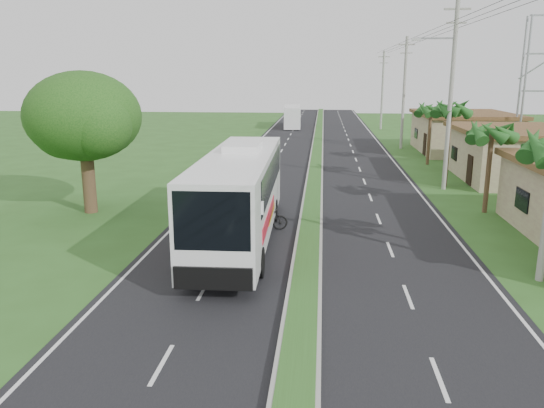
{
  "coord_description": "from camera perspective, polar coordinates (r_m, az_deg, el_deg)",
  "views": [
    {
      "loc": [
        0.51,
        -16.97,
        7.28
      ],
      "look_at": [
        -1.63,
        5.44,
        1.8
      ],
      "focal_mm": 35.0,
      "sensor_mm": 36.0,
      "label": 1
    }
  ],
  "objects": [
    {
      "name": "shade_tree",
      "position": [
        29.88,
        -19.78,
        8.57
      ],
      "size": [
        6.3,
        6.0,
        7.54
      ],
      "color": "#473321",
      "rests_on": "ground"
    },
    {
      "name": "motorcyclist",
      "position": [
        25.38,
        -0.4,
        -1.26
      ],
      "size": [
        1.93,
        0.83,
        2.11
      ],
      "rotation": [
        0.0,
        0.0,
        0.17
      ],
      "color": "black",
      "rests_on": "ground"
    },
    {
      "name": "ground",
      "position": [
        18.47,
        3.49,
        -9.55
      ],
      "size": [
        180.0,
        180.0,
        0.0
      ],
      "primitive_type": "plane",
      "color": "#2D551F",
      "rests_on": "ground"
    },
    {
      "name": "palm_verge_c",
      "position": [
        36.98,
        18.68,
        9.63
      ],
      "size": [
        2.4,
        2.4,
        5.85
      ],
      "color": "#473321",
      "rests_on": "ground"
    },
    {
      "name": "palm_verge_d",
      "position": [
        45.9,
        16.73,
        9.7
      ],
      "size": [
        2.4,
        2.4,
        5.25
      ],
      "color": "#473321",
      "rests_on": "ground"
    },
    {
      "name": "palm_verge_b",
      "position": [
        30.44,
        22.59,
        7.14
      ],
      "size": [
        2.4,
        2.4,
        5.05
      ],
      "color": "#473321",
      "rests_on": "ground"
    },
    {
      "name": "median_strip",
      "position": [
        37.66,
        4.59,
        2.65
      ],
      "size": [
        1.2,
        160.0,
        0.18
      ],
      "color": "gray",
      "rests_on": "ground"
    },
    {
      "name": "shop_far",
      "position": [
        54.92,
        19.81,
        7.29
      ],
      "size": [
        8.6,
        11.6,
        3.82
      ],
      "color": "gray",
      "rests_on": "ground"
    },
    {
      "name": "shop_mid",
      "position": [
        41.59,
        24.42,
        4.97
      ],
      "size": [
        7.6,
        10.6,
        3.67
      ],
      "color": "gray",
      "rests_on": "ground"
    },
    {
      "name": "lane_edge_right",
      "position": [
        38.19,
        14.69,
        2.24
      ],
      "size": [
        0.12,
        160.0,
        0.01
      ],
      "primitive_type": "cube",
      "color": "silver",
      "rests_on": "ground"
    },
    {
      "name": "coach_bus_main",
      "position": [
        23.34,
        -3.48,
        1.47
      ],
      "size": [
        3.06,
        13.3,
        4.28
      ],
      "rotation": [
        0.0,
        0.0,
        0.02
      ],
      "color": "white",
      "rests_on": "ground"
    },
    {
      "name": "utility_pole_c",
      "position": [
        55.57,
        14.01,
        11.63
      ],
      "size": [
        1.6,
        0.28,
        11.0
      ],
      "color": "gray",
      "rests_on": "ground"
    },
    {
      "name": "utility_pole_d",
      "position": [
        75.42,
        11.79,
        11.99
      ],
      "size": [
        1.6,
        0.28,
        10.5
      ],
      "color": "gray",
      "rests_on": "ground"
    },
    {
      "name": "road_asphalt",
      "position": [
        37.68,
        4.58,
        2.51
      ],
      "size": [
        14.0,
        160.0,
        0.02
      ],
      "primitive_type": "cube",
      "color": "black",
      "rests_on": "ground"
    },
    {
      "name": "utility_pole_b",
      "position": [
        35.88,
        18.65,
        11.35
      ],
      "size": [
        3.2,
        0.28,
        12.0
      ],
      "color": "gray",
      "rests_on": "ground"
    },
    {
      "name": "coach_bus_far",
      "position": [
        76.96,
        2.18,
        9.51
      ],
      "size": [
        2.83,
        10.36,
        2.98
      ],
      "rotation": [
        0.0,
        0.0,
        0.06
      ],
      "color": "white",
      "rests_on": "ground"
    },
    {
      "name": "lane_edge_left",
      "position": [
        38.36,
        -5.48,
        2.68
      ],
      "size": [
        0.12,
        160.0,
        0.01
      ],
      "primitive_type": "cube",
      "color": "silver",
      "rests_on": "ground"
    }
  ]
}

